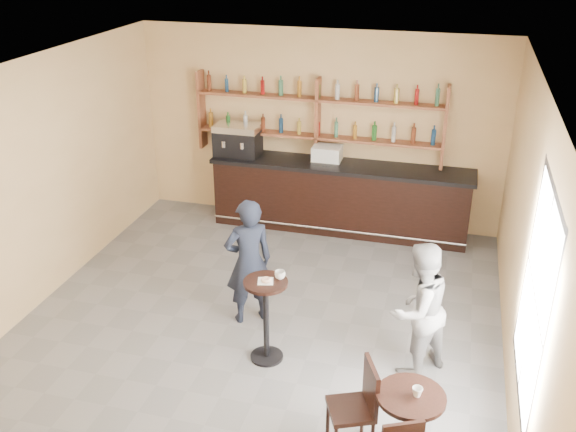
% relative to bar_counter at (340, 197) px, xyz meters
% --- Properties ---
extents(floor, '(7.00, 7.00, 0.00)m').
position_rel_bar_counter_xyz_m(floor, '(-0.45, -3.15, -0.57)').
color(floor, slate).
rests_on(floor, ground).
extents(ceiling, '(7.00, 7.00, 0.00)m').
position_rel_bar_counter_xyz_m(ceiling, '(-0.45, -3.15, 2.63)').
color(ceiling, white).
rests_on(ceiling, wall_back).
extents(wall_back, '(7.00, 0.00, 7.00)m').
position_rel_bar_counter_xyz_m(wall_back, '(-0.45, 0.35, 1.03)').
color(wall_back, '#D6B079').
rests_on(wall_back, floor).
extents(wall_front, '(7.00, 0.00, 7.00)m').
position_rel_bar_counter_xyz_m(wall_front, '(-0.45, -6.65, 1.03)').
color(wall_front, '#D6B079').
rests_on(wall_front, floor).
extents(wall_left, '(0.00, 7.00, 7.00)m').
position_rel_bar_counter_xyz_m(wall_left, '(-3.45, -3.15, 1.03)').
color(wall_left, '#D6B079').
rests_on(wall_left, floor).
extents(wall_right, '(0.00, 7.00, 7.00)m').
position_rel_bar_counter_xyz_m(wall_right, '(2.55, -3.15, 1.03)').
color(wall_right, '#D6B079').
rests_on(wall_right, floor).
extents(window_pane, '(0.00, 2.00, 2.00)m').
position_rel_bar_counter_xyz_m(window_pane, '(2.55, -4.35, 1.13)').
color(window_pane, white).
rests_on(window_pane, wall_right).
extents(window_frame, '(0.04, 1.70, 2.10)m').
position_rel_bar_counter_xyz_m(window_frame, '(2.54, -4.35, 1.13)').
color(window_frame, black).
rests_on(window_frame, wall_right).
extents(shelf_unit, '(4.00, 0.26, 1.40)m').
position_rel_bar_counter_xyz_m(shelf_unit, '(-0.45, 0.22, 1.24)').
color(shelf_unit, brown).
rests_on(shelf_unit, wall_back).
extents(liquor_bottles, '(3.68, 0.10, 1.00)m').
position_rel_bar_counter_xyz_m(liquor_bottles, '(-0.45, 0.22, 1.41)').
color(liquor_bottles, '#8C5919').
rests_on(liquor_bottles, shelf_unit).
extents(bar_counter, '(4.23, 0.83, 1.15)m').
position_rel_bar_counter_xyz_m(bar_counter, '(0.00, 0.00, 0.00)').
color(bar_counter, black).
rests_on(bar_counter, floor).
extents(espresso_machine, '(0.73, 0.47, 0.52)m').
position_rel_bar_counter_xyz_m(espresso_machine, '(-1.74, 0.00, 0.83)').
color(espresso_machine, black).
rests_on(espresso_machine, bar_counter).
extents(pastry_case, '(0.48, 0.39, 0.28)m').
position_rel_bar_counter_xyz_m(pastry_case, '(-0.23, 0.00, 0.71)').
color(pastry_case, silver).
rests_on(pastry_case, bar_counter).
extents(pedestal_table, '(0.65, 0.65, 1.04)m').
position_rel_bar_counter_xyz_m(pedestal_table, '(-0.15, -3.66, -0.05)').
color(pedestal_table, black).
rests_on(pedestal_table, floor).
extents(napkin, '(0.21, 0.21, 0.00)m').
position_rel_bar_counter_xyz_m(napkin, '(-0.15, -3.66, 0.47)').
color(napkin, white).
rests_on(napkin, pedestal_table).
extents(donut, '(0.13, 0.13, 0.04)m').
position_rel_bar_counter_xyz_m(donut, '(-0.14, -3.67, 0.49)').
color(donut, '#C87A49').
rests_on(donut, napkin).
extents(cup_pedestal, '(0.14, 0.14, 0.09)m').
position_rel_bar_counter_xyz_m(cup_pedestal, '(-0.01, -3.56, 0.52)').
color(cup_pedestal, white).
rests_on(cup_pedestal, pedestal_table).
extents(man_main, '(0.73, 0.67, 1.67)m').
position_rel_bar_counter_xyz_m(man_main, '(-0.60, -2.93, 0.26)').
color(man_main, black).
rests_on(man_main, floor).
extents(cafe_table, '(0.76, 0.76, 0.81)m').
position_rel_bar_counter_xyz_m(cafe_table, '(1.58, -4.85, -0.17)').
color(cafe_table, black).
rests_on(cafe_table, floor).
extents(cup_cafe, '(0.12, 0.12, 0.09)m').
position_rel_bar_counter_xyz_m(cup_cafe, '(1.63, -4.85, 0.28)').
color(cup_cafe, white).
rests_on(cup_cafe, cafe_table).
extents(chair_west, '(0.55, 0.55, 0.96)m').
position_rel_bar_counter_xyz_m(chair_west, '(1.03, -4.80, -0.09)').
color(chair_west, black).
rests_on(chair_west, floor).
extents(patron_second, '(0.97, 0.98, 1.60)m').
position_rel_bar_counter_xyz_m(patron_second, '(1.53, -3.40, 0.23)').
color(patron_second, gray).
rests_on(patron_second, floor).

